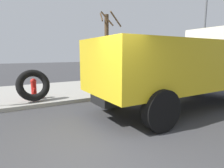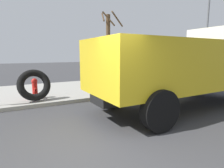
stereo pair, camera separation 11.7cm
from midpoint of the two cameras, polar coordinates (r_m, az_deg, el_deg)
ground_plane at (r=4.09m, az=-2.97°, el=-19.89°), size 80.00×80.00×0.00m
sidewalk_curb at (r=10.04m, az=-19.14°, el=-2.33°), size 36.00×5.00×0.15m
fire_hydrant at (r=8.40m, az=-21.73°, el=-1.04°), size 0.24×0.53×0.83m
loose_tire at (r=7.92m, az=-21.88°, el=-0.28°), size 1.26×0.71×1.25m
dump_truck_yellow at (r=7.52m, az=22.32°, el=5.62°), size 7.04×2.88×3.00m
bare_tree at (r=11.75m, az=-0.79°, el=10.99°), size 1.41×1.33×4.24m
street_light_pole at (r=14.47m, az=26.70°, el=13.45°), size 0.12×0.12×6.32m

